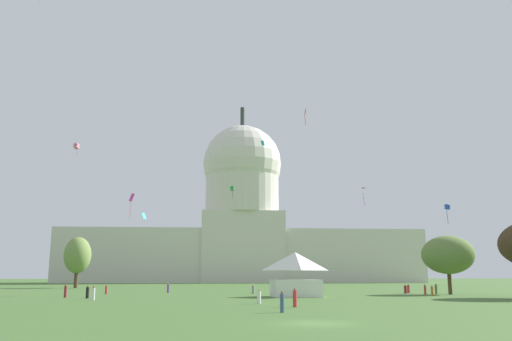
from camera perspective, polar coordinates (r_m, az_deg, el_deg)
The scene contains 27 objects.
ground_plane at distance 35.14m, azimuth 6.59°, elevation -16.03°, with size 800.00×800.00×0.00m, color #42662D.
capitol_building at distance 215.41m, azimuth -1.52°, elevation -5.93°, with size 142.42×32.20×72.43m.
event_tent at distance 76.26m, azimuth 4.25°, elevation -10.99°, with size 7.01×6.52×6.19m.
tree_east_far at distance 90.34m, azimuth 19.94°, elevation -8.53°, with size 10.43×10.03×9.19m.
tree_west_near at distance 133.90m, azimuth -18.66°, elevation -8.64°, with size 8.18×9.14×11.88m.
person_olive_back_center at distance 90.55m, azimuth 18.81°, elevation -12.02°, with size 0.51×0.51×1.66m.
person_red_near_tree_west at distance 89.32m, azimuth 17.74°, elevation -12.14°, with size 0.49×0.49×1.50m.
person_red_aisle_center at distance 51.95m, azimuth 4.20°, elevation -13.57°, with size 0.54×0.54×1.78m.
person_orange_back_left at distance 85.41m, azimuth 18.42°, elevation -12.18°, with size 0.47×0.47×1.49m.
person_red_lawn_far_left at distance 95.72m, azimuth 16.08°, elevation -12.15°, with size 0.61×0.61×1.49m.
person_maroon_deep_crowd at distance 92.54m, azimuth 15.78°, elevation -12.22°, with size 0.48×0.48×1.50m.
person_black_back_right at distance 74.36m, azimuth -17.69°, elevation -12.40°, with size 0.57×0.57×1.65m.
person_white_mid_right at distance 68.87m, azimuth -17.08°, elevation -12.55°, with size 0.44×0.44×1.68m.
person_red_front_right at distance 89.48m, azimuth -15.82°, elevation -12.26°, with size 0.51×0.51×1.47m.
person_purple_near_tent at distance 94.50m, azimuth -9.44°, elevation -12.39°, with size 0.44×0.44×1.66m.
person_maroon_edge_east at distance 77.64m, azimuth -19.83°, elevation -12.15°, with size 0.40×0.40×1.75m.
person_white_edge_west at distance 57.85m, azimuth 0.32°, elevation -13.48°, with size 0.55×0.55×1.52m.
person_denim_mid_left at distance 44.62m, azimuth 2.83°, elevation -14.01°, with size 0.47×0.47×1.72m.
person_grey_near_tree_east at distance 87.96m, azimuth -0.32°, elevation -12.70°, with size 0.39×0.39×1.49m.
kite_blue_low at distance 89.91m, azimuth 19.89°, elevation -3.74°, with size 0.83×0.78×3.17m.
kite_red_mid at distance 80.44m, azimuth 5.32°, elevation 6.18°, with size 0.24×1.13×2.47m.
kite_turquoise_mid at distance 124.47m, azimuth 0.72°, elevation 2.97°, with size 0.88×0.57×1.41m.
kite_magenta_low at distance 81.40m, azimuth -13.25°, elevation -3.14°, with size 0.89×0.54×3.95m.
kite_pink_mid at distance 109.21m, azimuth -18.76°, elevation 2.51°, with size 1.15×1.20×2.55m.
kite_cyan_low at distance 88.48m, azimuth -11.98°, elevation -4.81°, with size 0.78×1.09×1.09m.
kite_green_mid at distance 140.87m, azimuth -2.58°, elevation -1.95°, with size 1.06×1.12×3.37m.
kite_violet_mid at distance 110.61m, azimuth 11.35°, elevation -2.24°, with size 1.46×1.39×3.30m.
Camera 1 is at (-6.71, -34.36, 3.02)m, focal length 37.17 mm.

